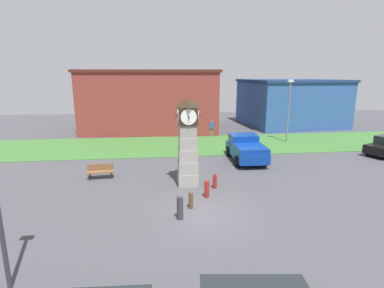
# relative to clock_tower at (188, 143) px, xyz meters

# --- Properties ---
(ground_plane) EXTENTS (76.02, 76.02, 0.00)m
(ground_plane) POSITION_rel_clock_tower_xyz_m (0.34, -3.95, -2.50)
(ground_plane) COLOR #424247
(clock_tower) EXTENTS (1.48, 1.48, 5.06)m
(clock_tower) POSITION_rel_clock_tower_xyz_m (0.00, 0.00, 0.00)
(clock_tower) COLOR gray
(clock_tower) RESTS_ON ground_plane
(bollard_near_tower) EXTENTS (0.23, 0.23, 0.88)m
(bollard_near_tower) POSITION_rel_clock_tower_xyz_m (1.47, -0.80, -2.05)
(bollard_near_tower) COLOR maroon
(bollard_near_tower) RESTS_ON ground_plane
(bollard_mid_row) EXTENTS (0.26, 0.26, 0.98)m
(bollard_mid_row) POSITION_rel_clock_tower_xyz_m (0.80, -2.04, -2.00)
(bollard_mid_row) COLOR maroon
(bollard_mid_row) RESTS_ON ground_plane
(bollard_far_row) EXTENTS (0.22, 0.22, 0.88)m
(bollard_far_row) POSITION_rel_clock_tower_xyz_m (-0.18, -3.27, -2.05)
(bollard_far_row) COLOR brown
(bollard_far_row) RESTS_ON ground_plane
(bollard_end_row) EXTENTS (0.29, 0.29, 1.15)m
(bollard_end_row) POSITION_rel_clock_tower_xyz_m (-0.79, -4.31, -1.91)
(bollard_end_row) COLOR #333338
(bollard_end_row) RESTS_ON ground_plane
(pickup_truck) EXTENTS (2.35, 4.94, 1.85)m
(pickup_truck) POSITION_rel_clock_tower_xyz_m (4.85, 4.50, -1.57)
(pickup_truck) COLOR navy
(pickup_truck) RESTS_ON ground_plane
(bench) EXTENTS (1.64, 0.65, 0.90)m
(bench) POSITION_rel_clock_tower_xyz_m (-5.34, 1.67, -1.97)
(bench) COLOR brown
(bench) RESTS_ON ground_plane
(pedestrian_near_bench) EXTENTS (0.41, 0.27, 1.71)m
(pedestrian_near_bench) POSITION_rel_clock_tower_xyz_m (3.86, 13.61, -1.52)
(pedestrian_near_bench) COLOR #338C4C
(pedestrian_near_bench) RESTS_ON ground_plane
(street_lamp_far_side) EXTENTS (0.50, 0.24, 5.90)m
(street_lamp_far_side) POSITION_rel_clock_tower_xyz_m (10.59, 10.25, 0.94)
(street_lamp_far_side) COLOR slate
(street_lamp_far_side) RESTS_ON ground_plane
(warehouse_blue_far) EXTENTS (15.68, 9.57, 6.84)m
(warehouse_blue_far) POSITION_rel_clock_tower_xyz_m (-2.40, 18.14, 0.93)
(warehouse_blue_far) COLOR maroon
(warehouse_blue_far) RESTS_ON ground_plane
(storefront_low_left) EXTENTS (12.02, 10.95, 5.74)m
(storefront_low_left) POSITION_rel_clock_tower_xyz_m (15.11, 19.84, 0.38)
(storefront_low_left) COLOR #2D5193
(storefront_low_left) RESTS_ON ground_plane
(grass_verge_far) EXTENTS (45.61, 7.95, 0.04)m
(grass_verge_far) POSITION_rel_clock_tower_xyz_m (1.89, 9.99, -2.48)
(grass_verge_far) COLOR #386B2D
(grass_verge_far) RESTS_ON ground_plane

